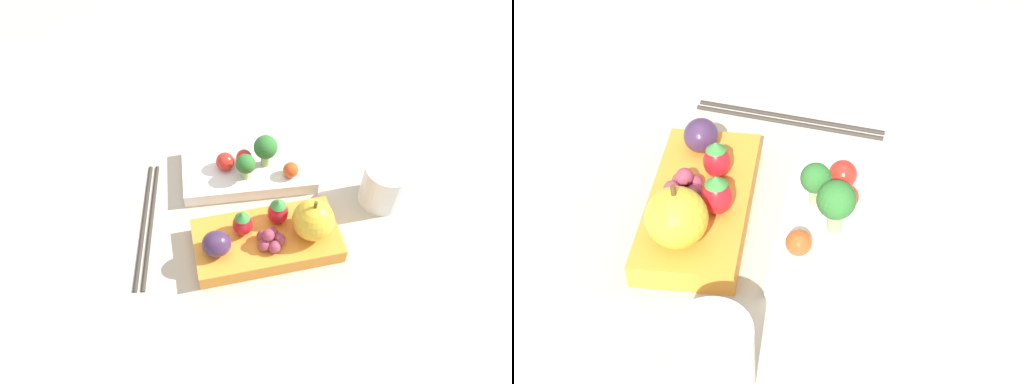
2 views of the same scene
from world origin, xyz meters
The scene contains 15 objects.
ground_plane centered at (0.00, 0.00, 0.00)m, with size 4.00×4.00×0.00m, color #BCB29E.
bento_box_savoury centered at (-0.01, 0.07, 0.01)m, with size 0.20×0.11×0.02m.
bento_box_fruit centered at (0.00, -0.06, 0.01)m, with size 0.20×0.11×0.03m.
broccoli_floret_0 centered at (-0.02, 0.04, 0.05)m, with size 0.03×0.03×0.04m.
broccoli_floret_1 centered at (0.01, 0.07, 0.06)m, with size 0.03×0.03×0.05m.
cherry_tomato_0 centered at (-0.05, 0.06, 0.03)m, with size 0.03×0.03×0.03m.
cherry_tomato_1 centered at (-0.02, 0.07, 0.03)m, with size 0.02×0.02×0.02m.
cherry_tomato_2 centered at (0.05, 0.04, 0.03)m, with size 0.02×0.02×0.02m.
apple centered at (0.06, -0.06, 0.05)m, with size 0.05×0.05×0.06m.
strawberry_0 centered at (-0.03, -0.05, 0.04)m, with size 0.03×0.03×0.04m.
strawberry_1 centered at (0.02, -0.04, 0.05)m, with size 0.03×0.03×0.04m.
plum centered at (-0.07, -0.08, 0.04)m, with size 0.04×0.03×0.03m.
grape_cluster centered at (0.00, -0.08, 0.04)m, with size 0.04×0.04×0.03m.
drinking_cup centered at (0.17, 0.00, 0.03)m, with size 0.06×0.06×0.06m.
chopsticks_pair centered at (-0.16, -0.01, 0.00)m, with size 0.03×0.21×0.01m.
Camera 1 is at (-0.05, -0.39, 0.52)m, focal length 32.00 mm.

